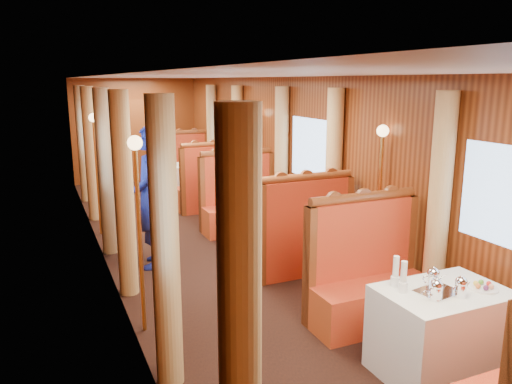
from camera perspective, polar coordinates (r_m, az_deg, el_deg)
floor at (r=7.19m, az=-4.33°, el=-7.27°), size 3.00×12.00×0.01m
ceiling at (r=6.76m, az=-4.68°, el=13.09°), size 3.00×12.00×0.01m
wall_far at (r=12.64m, az=-13.60°, el=6.86°), size 3.00×0.01×2.50m
wall_left at (r=6.54m, az=-17.01°, el=1.57°), size 0.01×12.00×2.50m
wall_right at (r=7.48m, az=6.42°, el=3.39°), size 0.01×12.00×2.50m
doorway_far at (r=12.64m, az=-13.51°, el=5.72°), size 0.80×0.04×2.00m
table_near at (r=4.62m, az=20.36°, el=-14.74°), size 1.05×0.72×0.75m
banquette_near_aft at (r=5.30m, az=12.72°, el=-10.07°), size 1.30×0.55×1.34m
table_mid at (r=7.34m, az=1.17°, el=-3.73°), size 1.05×0.72×0.75m
banquette_mid_fwd at (r=6.46m, az=4.97°, el=-5.62°), size 1.30×0.55×1.34m
banquette_mid_aft at (r=8.22m, az=-1.80°, el=-1.58°), size 1.30×0.55×1.34m
table_far at (r=10.53m, az=-6.87°, el=1.21°), size 1.05×0.72×0.75m
banquette_far_fwd at (r=9.57m, az=-5.10°, el=0.40°), size 1.30×0.55×1.34m
banquette_far_aft at (r=11.48m, az=-8.35°, el=2.36°), size 1.30×0.55×1.34m
tea_tray at (r=4.40m, az=20.07°, el=-10.67°), size 0.38×0.31×0.01m
teapot_left at (r=4.23m, az=19.90°, el=-10.75°), size 0.16×0.13×0.13m
teapot_right at (r=4.36m, az=22.34°, el=-10.26°), size 0.17×0.13×0.13m
teapot_back at (r=4.45m, az=19.56°, el=-9.51°), size 0.20×0.17×0.14m
fruit_plate at (r=4.61m, az=24.54°, el=-9.84°), size 0.24×0.24×0.05m
cup_inboard at (r=4.29m, az=16.49°, el=-9.61°), size 0.08×0.08×0.26m
cup_outboard at (r=4.39m, az=15.65°, el=-9.03°), size 0.08×0.08×0.26m
rose_vase_mid at (r=7.19m, az=1.47°, el=0.47°), size 0.06×0.06×0.36m
rose_vase_far at (r=10.40m, az=-7.08°, el=4.15°), size 0.06×0.06×0.36m
window_left_near at (r=3.14m, az=-9.04°, el=-5.93°), size 0.01×1.20×0.90m
curtain_left_near_a at (r=2.59m, az=-1.86°, el=-16.55°), size 0.22×0.22×2.35m
curtain_left_near_b at (r=3.97m, az=-10.34°, el=-6.19°), size 0.22×0.22×2.35m
curtain_right_near_b at (r=5.29m, az=20.13°, el=-2.01°), size 0.22×0.22×2.35m
window_left_mid at (r=6.50m, az=-16.99°, el=3.31°), size 0.01×1.20×0.90m
curtain_left_mid_a at (r=5.81m, az=-14.84°, el=-0.39°), size 0.22×0.22×2.35m
curtain_left_mid_b at (r=7.32m, az=-16.79°, el=2.13°), size 0.22×0.22×2.35m
window_right_mid at (r=7.45m, az=6.36°, el=4.90°), size 0.01×1.20×0.90m
curtain_right_mid_a at (r=6.78m, az=8.82°, el=1.71°), size 0.22×0.22×2.35m
curtain_right_mid_b at (r=8.12m, az=2.92°, el=3.63°), size 0.22×0.22×2.35m
window_left_far at (r=9.96m, az=-19.49°, el=6.20°), size 0.01×1.20×0.90m
curtain_left_far_a at (r=9.23m, az=-18.32°, el=4.10°), size 0.22×0.22×2.35m
curtain_left_far_b at (r=10.77m, az=-19.16°, el=5.18°), size 0.22×0.22×2.35m
window_right_far at (r=10.60m, az=-3.19°, el=7.24°), size 0.01×1.20×0.90m
curtain_right_far_a at (r=9.87m, az=-2.14°, el=5.24°), size 0.22×0.22×2.35m
curtain_right_far_b at (r=11.33m, az=-5.07°, el=6.15°), size 0.22×0.22×2.35m
sconce_left_fore at (r=4.82m, az=-13.38°, el=-0.37°), size 0.14×0.14×1.95m
sconce_right_fore at (r=5.97m, az=14.03°, el=2.06°), size 0.14×0.14×1.95m
sconce_left_aft at (r=8.24m, az=-17.88°, el=4.65°), size 0.14×0.14×1.95m
sconce_right_aft at (r=8.97m, az=0.26°, el=5.85°), size 0.14×0.14×1.95m
steward at (r=6.69m, az=-11.92°, el=-0.60°), size 0.63×0.79×1.88m
passenger at (r=7.97m, az=-1.28°, el=0.31°), size 0.40×0.44×0.76m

